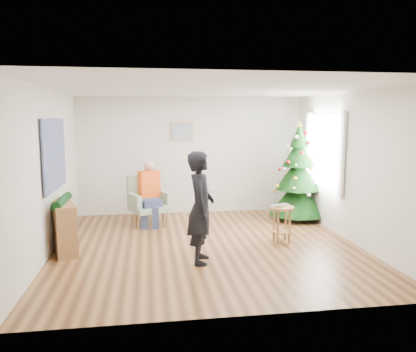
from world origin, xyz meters
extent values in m
plane|color=brown|center=(0.00, 0.00, 0.00)|extent=(5.00, 5.00, 0.00)
plane|color=white|center=(0.00, 0.00, 2.60)|extent=(5.00, 5.00, 0.00)
plane|color=silver|center=(0.00, 2.50, 1.30)|extent=(5.00, 0.00, 5.00)
plane|color=silver|center=(0.00, -2.50, 1.30)|extent=(5.00, 0.00, 5.00)
plane|color=silver|center=(-2.50, 0.00, 1.30)|extent=(0.00, 5.00, 5.00)
plane|color=silver|center=(2.50, 0.00, 1.30)|extent=(0.00, 5.00, 5.00)
cube|color=white|center=(2.47, 1.00, 1.50)|extent=(0.04, 1.30, 1.40)
cube|color=white|center=(2.44, 0.25, 1.50)|extent=(0.05, 0.25, 1.50)
cube|color=white|center=(2.44, 1.75, 1.50)|extent=(0.05, 0.25, 1.50)
cylinder|color=#3F2816|center=(2.15, 1.53, 0.13)|extent=(0.09, 0.09, 0.27)
cone|color=black|center=(2.15, 1.53, 0.49)|extent=(1.15, 1.15, 0.76)
cone|color=black|center=(2.15, 1.53, 0.98)|extent=(0.92, 0.92, 0.67)
cone|color=black|center=(2.15, 1.53, 1.42)|extent=(0.68, 0.68, 0.58)
cone|color=black|center=(2.15, 1.53, 1.78)|extent=(0.39, 0.39, 0.49)
cone|color=gold|center=(2.15, 1.53, 2.03)|extent=(0.12, 0.12, 0.12)
cylinder|color=brown|center=(1.29, -0.01, 0.61)|extent=(0.42, 0.42, 0.04)
cylinder|color=brown|center=(1.29, -0.01, 0.19)|extent=(0.32, 0.32, 0.02)
imported|color=silver|center=(1.29, -0.01, 0.65)|extent=(0.41, 0.35, 0.03)
cube|color=#8EA887|center=(-0.95, 1.49, 0.35)|extent=(0.88, 0.85, 0.12)
cube|color=#8EA887|center=(-1.07, 1.76, 0.69)|extent=(0.67, 0.38, 0.60)
cube|color=#8EA887|center=(-1.25, 1.36, 0.51)|extent=(0.31, 0.53, 0.30)
cube|color=#8EA887|center=(-0.66, 1.62, 0.51)|extent=(0.31, 0.53, 0.30)
cube|color=navy|center=(-0.95, 1.42, 0.48)|extent=(0.52, 0.53, 0.14)
cube|color=#E85015|center=(-0.95, 1.63, 0.81)|extent=(0.46, 0.36, 0.55)
sphere|color=tan|center=(-0.95, 1.61, 1.19)|extent=(0.21, 0.21, 0.21)
imported|color=black|center=(-0.21, -0.76, 0.83)|extent=(0.49, 0.66, 1.66)
cube|color=white|center=(-0.03, -0.79, 1.11)|extent=(0.06, 0.13, 0.04)
cube|color=brown|center=(-2.33, 0.08, 0.40)|extent=(0.59, 1.04, 0.80)
cylinder|color=black|center=(-2.33, 0.08, 0.82)|extent=(0.14, 0.90, 0.14)
cube|color=black|center=(-2.46, 0.30, 1.55)|extent=(0.03, 1.50, 1.15)
cube|color=tan|center=(-0.20, 2.47, 1.85)|extent=(0.52, 0.03, 0.42)
cube|color=gray|center=(-0.20, 2.45, 1.85)|extent=(0.44, 0.02, 0.34)
camera|label=1|loc=(-0.95, -6.53, 2.12)|focal=35.00mm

